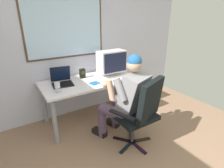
# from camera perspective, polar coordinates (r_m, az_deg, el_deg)

# --- Properties ---
(wall_rear) EXTENTS (4.91, 0.08, 2.87)m
(wall_rear) POSITION_cam_1_polar(r_m,az_deg,el_deg) (3.07, -14.92, 15.66)
(wall_rear) COLOR silver
(wall_rear) RESTS_ON ground
(desk) EXTENTS (1.57, 0.77, 0.72)m
(desk) POSITION_cam_1_polar(r_m,az_deg,el_deg) (2.92, -6.93, -0.43)
(desk) COLOR gray
(desk) RESTS_ON ground
(office_chair) EXTENTS (0.69, 0.62, 1.01)m
(office_chair) POSITION_cam_1_polar(r_m,az_deg,el_deg) (2.31, 9.38, -8.21)
(office_chair) COLOR black
(office_chair) RESTS_ON ground
(person_seated) EXTENTS (0.66, 0.84, 1.28)m
(person_seated) POSITION_cam_1_polar(r_m,az_deg,el_deg) (2.39, 4.31, -4.29)
(person_seated) COLOR #58445C
(person_seated) RESTS_ON ground
(crt_monitor) EXTENTS (0.47, 0.26, 0.44)m
(crt_monitor) POSITION_cam_1_polar(r_m,az_deg,el_deg) (3.01, -0.11, 7.26)
(crt_monitor) COLOR beige
(crt_monitor) RESTS_ON desk
(laptop) EXTENTS (0.34, 0.34, 0.25)m
(laptop) POSITION_cam_1_polar(r_m,az_deg,el_deg) (2.81, -16.05, 1.42)
(laptop) COLOR black
(laptop) RESTS_ON desk
(wine_glass) EXTENTS (0.07, 0.07, 0.15)m
(wine_glass) POSITION_cam_1_polar(r_m,az_deg,el_deg) (2.48, -17.37, -0.55)
(wine_glass) COLOR silver
(wine_glass) RESTS_ON desk
(desk_speaker) EXTENTS (0.09, 0.07, 0.16)m
(desk_speaker) POSITION_cam_1_polar(r_m,az_deg,el_deg) (2.99, -9.61, 3.42)
(desk_speaker) COLOR black
(desk_speaker) RESTS_ON desk
(cd_case) EXTENTS (0.16, 0.15, 0.01)m
(cd_case) POSITION_cam_1_polar(r_m,az_deg,el_deg) (2.74, -5.64, 0.28)
(cd_case) COLOR blue
(cd_case) RESTS_ON desk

